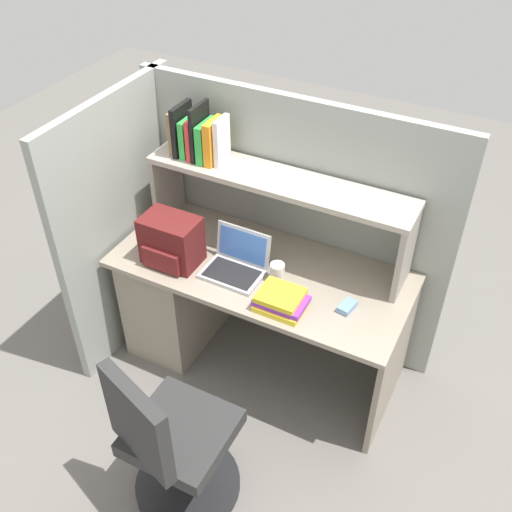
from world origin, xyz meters
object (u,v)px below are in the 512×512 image
(paper_cup, at_px, (277,272))
(office_chair, at_px, (173,447))
(laptop, at_px, (236,263))
(computer_mouse, at_px, (347,306))
(backpack, at_px, (171,241))

(paper_cup, relative_size, office_chair, 0.11)
(laptop, relative_size, computer_mouse, 3.01)
(laptop, distance_m, computer_mouse, 0.62)
(backpack, xyz_separation_m, office_chair, (0.49, -0.79, -0.47))
(laptop, relative_size, backpack, 1.04)
(laptop, relative_size, office_chair, 0.34)
(laptop, xyz_separation_m, office_chair, (0.14, -0.88, -0.39))
(backpack, distance_m, paper_cup, 0.58)
(laptop, bearing_deg, backpack, -166.63)
(office_chair, bearing_deg, laptop, -61.66)
(backpack, height_order, office_chair, backpack)
(office_chair, bearing_deg, computer_mouse, -99.67)
(computer_mouse, distance_m, office_chair, 1.05)
(backpack, xyz_separation_m, computer_mouse, (0.97, 0.08, -0.11))
(laptop, bearing_deg, paper_cup, 7.91)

